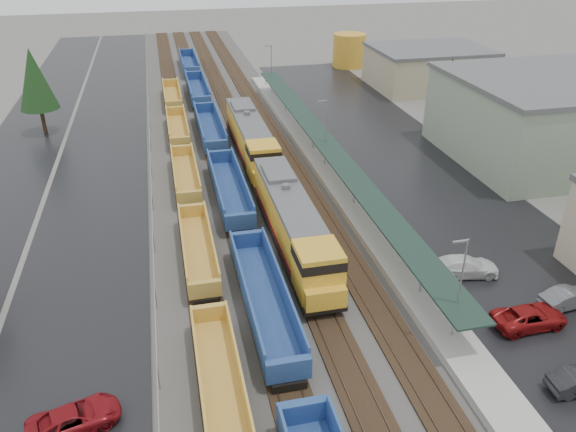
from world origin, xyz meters
name	(u,v)px	position (x,y,z in m)	size (l,w,h in m)	color
ballast_strip	(229,145)	(0.00, 60.00, 0.04)	(20.00, 160.00, 0.08)	#302D2B
trackbed	(229,144)	(0.00, 60.00, 0.16)	(14.60, 160.00, 0.22)	black
west_parking_lot	(104,155)	(-15.00, 60.00, 0.01)	(10.00, 160.00, 0.02)	black
west_road	(15,162)	(-25.00, 60.00, 0.01)	(9.00, 160.00, 0.02)	black
east_commuter_lot	(403,162)	(19.00, 50.00, 0.01)	(16.00, 100.00, 0.02)	black
station_platform	(325,163)	(9.50, 50.01, 0.73)	(3.00, 80.00, 8.00)	#9E9B93
chainlink_fence	(150,143)	(-9.50, 58.44, 1.61)	(0.08, 160.04, 2.02)	gray
tree_west_far	(34,79)	(-23.00, 70.00, 7.12)	(4.84, 4.84, 11.00)	#332316
tree_east	(449,85)	(28.00, 58.00, 6.47)	(4.40, 4.40, 10.00)	#332316
locomotive_lead	(294,225)	(2.00, 33.73, 2.54)	(3.22, 21.21, 4.80)	black
locomotive_trail	(251,139)	(2.00, 54.73, 2.54)	(3.22, 21.21, 4.80)	black
well_string_yellow	(198,249)	(-6.00, 33.96, 1.11)	(2.46, 105.51, 2.18)	gold
well_string_blue	(229,189)	(-2.00, 44.65, 1.23)	(2.82, 128.35, 2.50)	navy
storage_tank	(349,50)	(27.83, 96.86, 3.03)	(6.07, 6.07, 6.07)	gold
parked_car_west_c	(74,419)	(-14.13, 18.16, 0.70)	(5.01, 2.31, 1.39)	maroon
parked_car_east_b	(529,317)	(15.56, 20.41, 0.73)	(5.25, 2.42, 1.46)	maroon
parked_car_east_c	(464,266)	(14.30, 27.19, 0.79)	(5.44, 2.21, 1.58)	silver
parked_car_east_e	(569,298)	(19.68, 21.77, 0.73)	(4.44, 1.55, 1.46)	#545759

